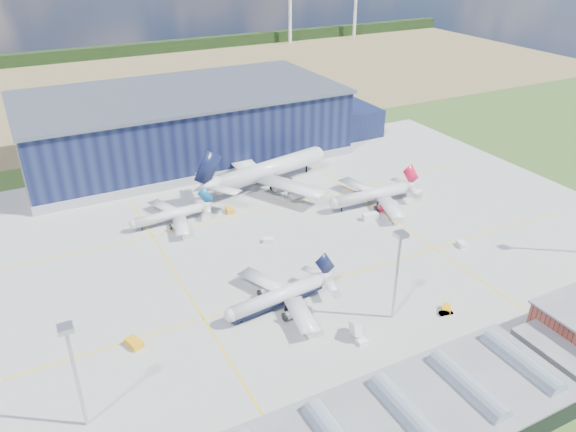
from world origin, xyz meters
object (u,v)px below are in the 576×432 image
object	(u,v)px
gse_cart_a	(462,244)
gse_cart_b	(268,240)
hangar	(190,126)
airliner_widebody	(269,161)
light_mast_center	(398,262)
gse_van_b	(414,193)
gse_van_a	(370,216)
airstair	(356,331)
gse_tug_b	(446,309)
car_a	(455,357)
car_b	(446,312)
gse_tug_c	(230,210)
light_mast_west	(73,361)
airliner_regional	(169,210)
gse_tug_a	(134,343)
airliner_navy	(277,290)
airliner_red	(372,189)

from	to	relation	value
gse_cart_a	gse_cart_b	world-z (taller)	gse_cart_a
hangar	airliner_widebody	world-z (taller)	hangar
light_mast_center	hangar	bearing A→B (deg)	93.30
gse_van_b	gse_cart_b	world-z (taller)	gse_van_b
gse_van_a	airstair	world-z (taller)	airstair
gse_tug_b	car_a	xyz separation A→B (m)	(-10.02, -13.95, -0.09)
light_mast_center	car_b	xyz separation A→B (m)	(12.01, -5.07, -14.86)
gse_cart_a	gse_van_a	bearing A→B (deg)	133.24
gse_tug_c	gse_tug_b	bearing A→B (deg)	-64.62
light_mast_center	gse_van_a	world-z (taller)	light_mast_center
gse_tug_c	gse_van_b	bearing A→B (deg)	-11.23
light_mast_west	airliner_regional	size ratio (longest dim) A/B	0.81
gse_tug_b	gse_tug_a	bearing A→B (deg)	-153.94
car_a	gse_tug_c	bearing A→B (deg)	10.89
gse_tug_b	gse_cart_b	bearing A→B (deg)	159.08
airliner_navy	gse_cart_b	xyz separation A→B (m)	(11.79, 29.68, -4.60)
gse_van_b	gse_tug_c	bearing A→B (deg)	106.43
airstair	car_a	xyz separation A→B (m)	(14.71, -16.07, -0.89)
airliner_widebody	gse_tug_a	xyz separation A→B (m)	(-64.06, -64.37, -8.44)
hangar	airliner_red	xyz separation A→B (m)	(37.15, -72.80, -5.86)
light_mast_center	light_mast_west	bearing A→B (deg)	180.00
gse_tug_a	gse_tug_c	size ratio (longest dim) A/B	1.11
gse_van_b	airstair	distance (m)	78.76
gse_cart_b	airstair	world-z (taller)	airstair
airliner_regional	airstair	size ratio (longest dim) A/B	6.12
hangar	gse_tug_a	world-z (taller)	hangar
hangar	gse_tug_b	distance (m)	130.88
airliner_red	airstair	xyz separation A→B (m)	(-41.72, -53.93, -4.28)
airliner_navy	car_b	world-z (taller)	airliner_navy
airliner_navy	light_mast_west	bearing A→B (deg)	11.93
airliner_red	gse_van_b	world-z (taller)	airliner_red
gse_tug_a	gse_cart_a	world-z (taller)	gse_tug_a
airliner_red	gse_tug_c	bearing A→B (deg)	-19.41
hangar	gse_tug_c	world-z (taller)	hangar
gse_van_a	gse_cart_b	world-z (taller)	gse_van_a
hangar	gse_van_a	distance (m)	87.62
airliner_navy	gse_cart_a	size ratio (longest dim) A/B	10.18
light_mast_center	gse_cart_b	world-z (taller)	light_mast_center
hangar	car_a	bearing A→B (deg)	-85.94
gse_cart_b	car_b	bearing A→B (deg)	-128.48
car_b	airliner_widebody	bearing A→B (deg)	14.96
airliner_navy	gse_cart_a	world-z (taller)	airliner_navy
hangar	airliner_regional	distance (m)	60.97
light_mast_west	airliner_red	size ratio (longest dim) A/B	0.65
airliner_regional	gse_tug_b	distance (m)	87.23
airliner_navy	hangar	bearing A→B (deg)	-104.46
gse_tug_b	car_b	size ratio (longest dim) A/B	0.90
airliner_red	gse_van_b	xyz separation A→B (m)	(16.93, -1.35, -4.55)
gse_cart_b	airstair	distance (m)	47.39
airliner_widebody	airliner_regional	distance (m)	42.30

